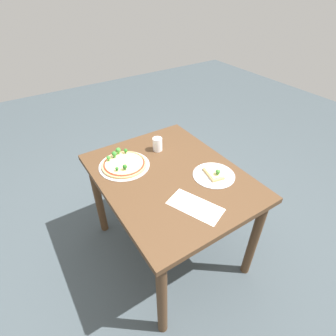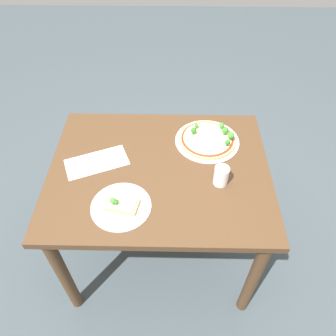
# 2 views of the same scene
# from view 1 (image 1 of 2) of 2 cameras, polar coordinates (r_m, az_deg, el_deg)

# --- Properties ---
(ground_plane) EXTENTS (8.00, 8.00, 0.00)m
(ground_plane) POSITION_cam_1_polar(r_m,az_deg,el_deg) (2.23, 0.33, -16.92)
(ground_plane) COLOR #3D474C
(dining_table) EXTENTS (1.07, 0.85, 0.76)m
(dining_table) POSITION_cam_1_polar(r_m,az_deg,el_deg) (1.74, 0.40, -4.28)
(dining_table) COLOR #4C331E
(dining_table) RESTS_ON ground_plane
(pizza_tray_whole) EXTENTS (0.34, 0.34, 0.07)m
(pizza_tray_whole) POSITION_cam_1_polar(r_m,az_deg,el_deg) (1.76, -9.61, 0.92)
(pizza_tray_whole) COLOR silver
(pizza_tray_whole) RESTS_ON dining_table
(pizza_tray_slice) EXTENTS (0.27, 0.27, 0.06)m
(pizza_tray_slice) POSITION_cam_1_polar(r_m,az_deg,el_deg) (1.68, 9.96, -1.34)
(pizza_tray_slice) COLOR silver
(pizza_tray_slice) RESTS_ON dining_table
(drinking_cup) EXTENTS (0.07, 0.07, 0.10)m
(drinking_cup) POSITION_cam_1_polar(r_m,az_deg,el_deg) (1.88, -2.30, 5.19)
(drinking_cup) COLOR white
(drinking_cup) RESTS_ON dining_table
(paper_menu) EXTENTS (0.33, 0.25, 0.00)m
(paper_menu) POSITION_cam_1_polar(r_m,az_deg,el_deg) (1.47, 5.94, -8.29)
(paper_menu) COLOR white
(paper_menu) RESTS_ON dining_table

